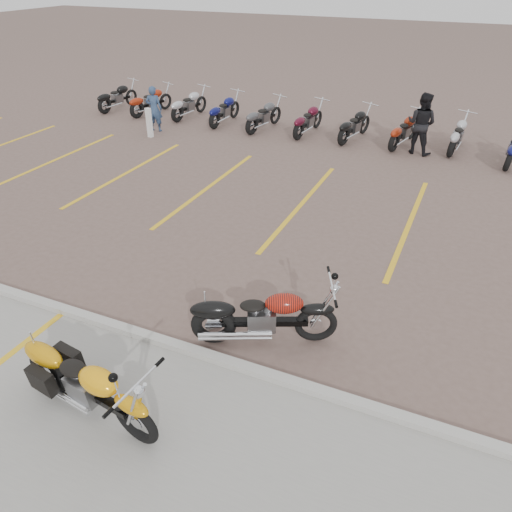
{
  "coord_description": "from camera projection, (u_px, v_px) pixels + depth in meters",
  "views": [
    {
      "loc": [
        3.69,
        -7.06,
        5.4
      ],
      "look_at": [
        0.51,
        0.04,
        0.75
      ],
      "focal_mm": 35.0,
      "sensor_mm": 36.0,
      "label": 1
    }
  ],
  "objects": [
    {
      "name": "bollard",
      "position": [
        149.0,
        123.0,
        17.26
      ],
      "size": [
        0.18,
        0.18,
        1.0
      ],
      "primitive_type": "cube",
      "rotation": [
        0.0,
        0.0,
        -0.22
      ],
      "color": "silver",
      "rests_on": "ground"
    },
    {
      "name": "ground",
      "position": [
        231.0,
        285.0,
        9.6
      ],
      "size": [
        100.0,
        100.0,
        0.0
      ],
      "primitive_type": "plane",
      "color": "#6F574F",
      "rests_on": "ground"
    },
    {
      "name": "curb",
      "position": [
        175.0,
        346.0,
        8.0
      ],
      "size": [
        60.0,
        0.18,
        0.12
      ],
      "primitive_type": "cube",
      "color": "#ADAAA3",
      "rests_on": "ground"
    },
    {
      "name": "person_a",
      "position": [
        154.0,
        109.0,
        17.73
      ],
      "size": [
        0.66,
        0.52,
        1.59
      ],
      "primitive_type": "imported",
      "rotation": [
        0.0,
        0.0,
        3.41
      ],
      "color": "navy",
      "rests_on": "ground"
    },
    {
      "name": "flame_cruiser",
      "position": [
        261.0,
        318.0,
        7.94
      ],
      "size": [
        2.19,
        1.12,
        0.97
      ],
      "rotation": [
        0.07,
        0.0,
        0.43
      ],
      "color": "black",
      "rests_on": "ground"
    },
    {
      "name": "concrete_apron",
      "position": [
        66.0,
        474.0,
        6.07
      ],
      "size": [
        60.0,
        5.0,
        0.01
      ],
      "primitive_type": "cube",
      "color": "#9E9B93",
      "rests_on": "ground"
    },
    {
      "name": "parking_stripes",
      "position": [
        301.0,
        204.0,
        12.73
      ],
      "size": [
        38.0,
        5.5,
        0.01
      ],
      "primitive_type": null,
      "color": "gold",
      "rests_on": "ground"
    },
    {
      "name": "yellow_cruiser",
      "position": [
        88.0,
        385.0,
        6.68
      ],
      "size": [
        2.4,
        0.54,
        0.99
      ],
      "rotation": [
        0.1,
        0.0,
        -0.15
      ],
      "color": "black",
      "rests_on": "ground"
    },
    {
      "name": "person_b",
      "position": [
        421.0,
        124.0,
        15.59
      ],
      "size": [
        1.08,
        0.94,
        1.91
      ],
      "primitive_type": "imported",
      "rotation": [
        0.0,
        0.0,
        2.87
      ],
      "color": "black",
      "rests_on": "ground"
    },
    {
      "name": "bg_bike_row",
      "position": [
        286.0,
        116.0,
        17.85
      ],
      "size": [
        15.72,
        2.06,
        1.1
      ],
      "color": "black",
      "rests_on": "ground"
    }
  ]
}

